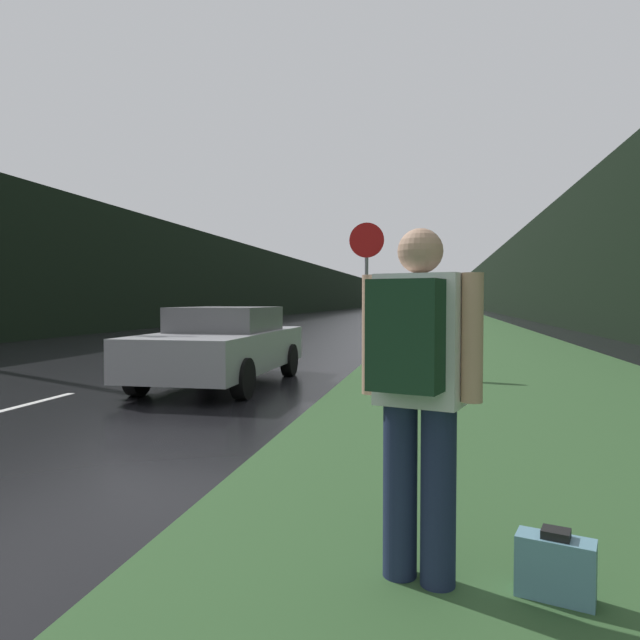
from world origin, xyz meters
The scene contains 10 objects.
grass_verge centered at (6.93, 40.00, 0.01)m, with size 6.00×240.00×0.02m, color #33562D.
lane_stripe_c centered at (0.00, 14.26, 0.00)m, with size 0.12×3.00×0.01m, color silver.
lane_stripe_d centered at (0.00, 21.26, 0.00)m, with size 0.12×3.00×0.01m, color silver.
treeline_far_side centered at (-9.93, 50.00, 2.89)m, with size 2.00×140.00×5.78m, color black.
treeline_near_side centered at (12.93, 50.00, 3.50)m, with size 2.00×140.00×6.99m, color black.
stop_sign centered at (4.20, 12.22, 1.85)m, with size 0.70×0.07×3.00m.
hitchhiker_with_backpack centered at (5.50, 3.77, 1.04)m, with size 0.61×0.51×1.82m.
suitcase centered at (6.16, 3.75, 0.16)m, with size 0.39×0.25×0.36m.
car_passing_near centered at (1.97, 10.15, 0.68)m, with size 1.89×4.28×1.33m.
delivery_truck centered at (-1.97, 78.63, 1.75)m, with size 2.39×7.84×3.32m.
Camera 1 is at (5.60, 0.89, 1.46)m, focal length 32.00 mm.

